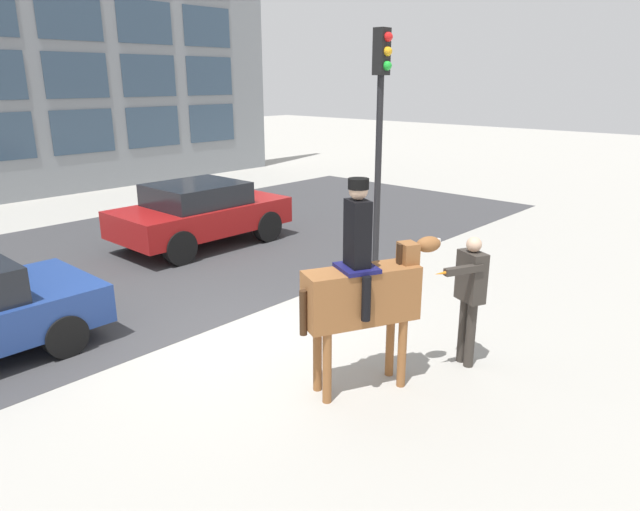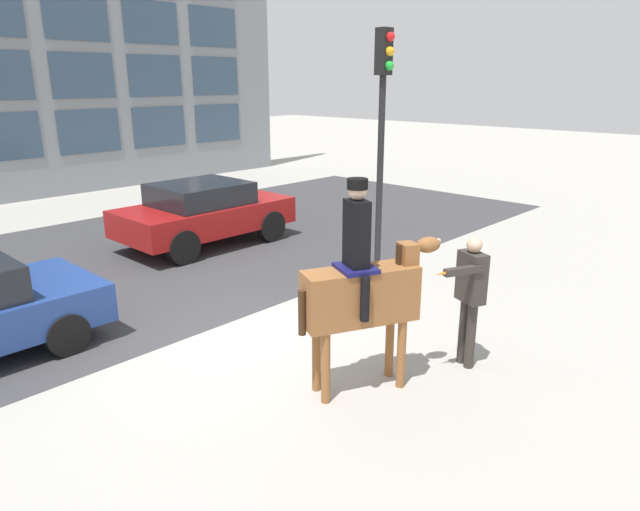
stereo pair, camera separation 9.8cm
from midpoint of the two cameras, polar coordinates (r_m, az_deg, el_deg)
ground_plane at (r=8.82m, az=-7.73°, el=-7.95°), size 80.00×80.00×0.00m
road_surface at (r=12.65m, az=-21.48°, el=-1.14°), size 24.37×8.50×0.01m
mounted_horse_lead at (r=6.84m, az=4.71°, el=-3.32°), size 1.74×1.05×2.66m
pedestrian_bystander at (r=7.74m, az=15.12°, el=-3.53°), size 0.91×0.45×1.80m
street_car_far_lane at (r=13.51m, az=-11.32°, el=4.30°), size 3.97×2.04×1.47m
traffic_light at (r=9.72m, az=6.53°, el=12.76°), size 0.24×0.29×4.51m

